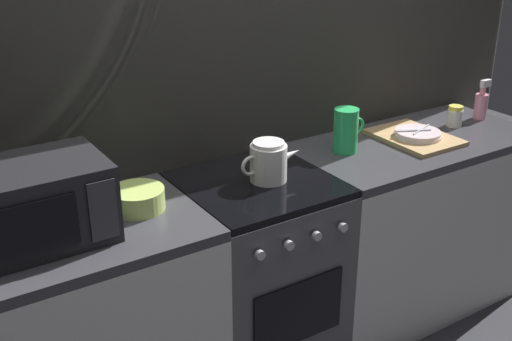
% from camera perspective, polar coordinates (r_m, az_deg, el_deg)
% --- Properties ---
extents(back_wall, '(3.60, 0.05, 2.40)m').
position_cam_1_polar(back_wall, '(2.73, -3.62, 7.10)').
color(back_wall, '#B2AD9E').
rests_on(back_wall, ground_plane).
extents(stove_unit, '(0.60, 0.63, 0.90)m').
position_cam_1_polar(stove_unit, '(2.79, 0.09, -9.48)').
color(stove_unit, '#4C4C51').
rests_on(stove_unit, ground_plane).
extents(counter_right, '(1.20, 0.60, 0.90)m').
position_cam_1_polar(counter_right, '(3.30, 13.37, -4.63)').
color(counter_right, silver).
rests_on(counter_right, ground_plane).
extents(microwave, '(0.46, 0.35, 0.27)m').
position_cam_1_polar(microwave, '(2.21, -19.01, -2.77)').
color(microwave, black).
rests_on(microwave, counter_left).
extents(kettle, '(0.28, 0.15, 0.17)m').
position_cam_1_polar(kettle, '(2.56, 1.14, 0.80)').
color(kettle, white).
rests_on(kettle, stove_unit).
extents(mixing_bowl, '(0.20, 0.20, 0.08)m').
position_cam_1_polar(mixing_bowl, '(2.38, -10.52, -2.51)').
color(mixing_bowl, '#B7D166').
rests_on(mixing_bowl, counter_left).
extents(pitcher, '(0.16, 0.11, 0.20)m').
position_cam_1_polar(pitcher, '(2.88, 8.03, 3.57)').
color(pitcher, green).
rests_on(pitcher, counter_right).
extents(dish_pile, '(0.30, 0.40, 0.06)m').
position_cam_1_polar(dish_pile, '(3.11, 14.04, 3.00)').
color(dish_pile, tan).
rests_on(dish_pile, counter_right).
extents(spice_jar, '(0.08, 0.08, 0.10)m').
position_cam_1_polar(spice_jar, '(3.34, 17.31, 4.64)').
color(spice_jar, silver).
rests_on(spice_jar, counter_right).
extents(spray_bottle, '(0.08, 0.06, 0.20)m').
position_cam_1_polar(spray_bottle, '(3.49, 19.43, 5.64)').
color(spray_bottle, pink).
rests_on(spray_bottle, counter_right).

